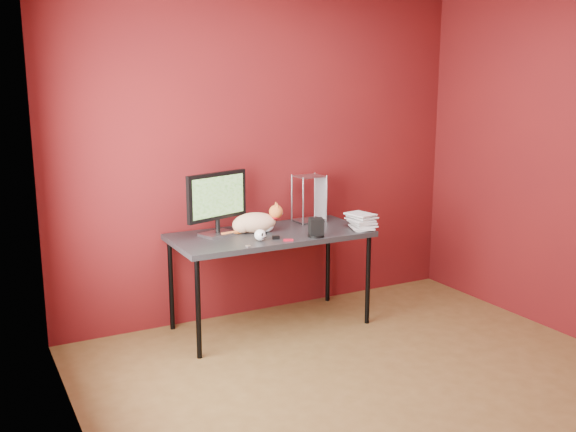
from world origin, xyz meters
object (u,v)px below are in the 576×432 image
monitor (217,200)px  skull_mug (260,235)px  desk (270,239)px  book_stack (354,145)px  speaker (316,228)px  cat (255,222)px

monitor → skull_mug: size_ratio=5.68×
desk → skull_mug: (-0.17, -0.19, 0.09)m
skull_mug → book_stack: 1.00m
skull_mug → book_stack: bearing=-21.7°
book_stack → speaker: bearing=-166.7°
desk → monitor: monitor is taller
monitor → skull_mug: (0.21, -0.30, -0.22)m
monitor → book_stack: book_stack is taller
cat → skull_mug: bearing=-91.3°
monitor → speaker: size_ratio=3.76×
monitor → desk: bearing=-36.0°
desk → speaker: speaker is taller
book_stack → skull_mug: bearing=-179.5°
monitor → cat: bearing=-28.7°
speaker → skull_mug: bearing=-174.1°
cat → skull_mug: (-0.08, -0.26, -0.04)m
desk → skull_mug: 0.27m
cat → speaker: 0.48m
monitor → skull_mug: bearing=-75.0°
monitor → speaker: (0.62, -0.39, -0.20)m
cat → desk: bearing=-19.4°
monitor → speaker: bearing=-50.9°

